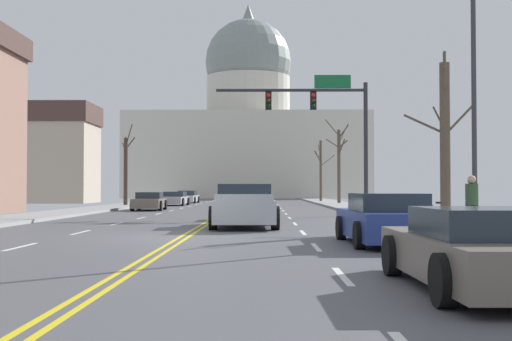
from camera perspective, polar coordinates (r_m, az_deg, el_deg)
ground at (r=19.24m, az=-6.14°, el=-5.61°), size 20.00×180.00×0.20m
signal_gantry at (r=34.99m, az=5.85°, el=4.77°), size 7.91×0.41×7.18m
street_lamp_right at (r=19.91m, az=17.21°, el=8.69°), size 2.48×0.24×8.01m
capitol_building at (r=100.92m, az=-0.67°, el=3.18°), size 34.90×19.01×29.48m
sedan_near_00 at (r=30.10m, az=-0.35°, el=-3.14°), size 2.15×4.63×1.18m
pickup_truck_near_01 at (r=23.99m, az=-1.00°, el=-3.17°), size 2.45×5.35×1.55m
sedan_near_02 at (r=16.92m, az=11.05°, el=-4.18°), size 2.13×4.71×1.26m
sedan_near_03 at (r=9.66m, az=18.66°, el=-6.50°), size 2.08×4.64×1.12m
sedan_oncoming_00 at (r=43.08m, az=-9.12°, el=-2.65°), size 2.06×4.43×1.15m
sedan_oncoming_01 at (r=55.20m, az=-7.01°, el=-2.43°), size 2.20×4.65×1.13m
sedan_oncoming_02 at (r=64.90m, az=-5.90°, el=-2.28°), size 2.13×4.57×1.19m
flank_building_00 at (r=67.72m, az=-17.62°, el=1.43°), size 9.73×6.76×9.54m
bare_tree_00 at (r=58.38m, az=7.12°, el=0.73°), size 2.00×1.60×7.33m
bare_tree_01 at (r=51.99m, az=-11.07°, el=0.15°), size 1.19×2.33×6.11m
bare_tree_02 at (r=67.56m, az=5.56°, el=0.14°), size 2.12×2.36×6.13m
bare_tree_04 at (r=23.99m, az=15.85°, el=2.48°), size 2.20×1.66×5.87m
pedestrian_00 at (r=18.81m, az=17.98°, el=-2.57°), size 0.35×0.34×1.59m
pedestrian_01 at (r=21.88m, az=17.93°, el=-2.43°), size 0.35×0.34×1.59m
bicycle_parked at (r=22.39m, az=15.19°, el=-3.79°), size 0.12×1.77×0.85m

